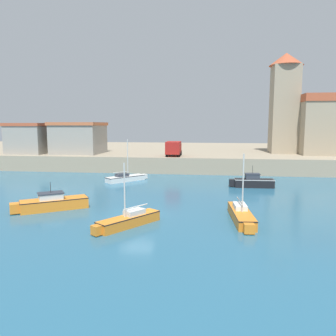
{
  "coord_description": "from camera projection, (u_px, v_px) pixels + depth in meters",
  "views": [
    {
      "loc": [
        5.65,
        -24.16,
        7.08
      ],
      "look_at": [
        0.61,
        13.73,
        2.0
      ],
      "focal_mm": 35.0,
      "sensor_mm": 36.0,
      "label": 1
    }
  ],
  "objects": [
    {
      "name": "motorboat_orange_1",
      "position": [
        52.0,
        203.0,
        27.37
      ],
      "size": [
        5.8,
        4.44,
        2.37
      ],
      "color": "orange",
      "rests_on": "ground"
    },
    {
      "name": "quay_seawall",
      "position": [
        183.0,
        154.0,
        66.45
      ],
      "size": [
        120.0,
        40.0,
        2.36
      ],
      "primitive_type": "cube",
      "color": "gray",
      "rests_on": "ground"
    },
    {
      "name": "sailboat_orange_0",
      "position": [
        241.0,
        214.0,
        24.27
      ],
      "size": [
        1.72,
        6.29,
        5.02
      ],
      "color": "orange",
      "rests_on": "ground"
    },
    {
      "name": "truck_on_quay",
      "position": [
        174.0,
        148.0,
        49.34
      ],
      "size": [
        2.21,
        4.32,
        2.2
      ],
      "color": "#AD1E19",
      "rests_on": "quay_seawall"
    },
    {
      "name": "ground_plane",
      "position": [
        137.0,
        216.0,
        25.41
      ],
      "size": [
        200.0,
        200.0,
        0.0
      ],
      "primitive_type": "plane",
      "color": "#28607F"
    },
    {
      "name": "sailboat_orange_4",
      "position": [
        129.0,
        220.0,
        22.91
      ],
      "size": [
        3.91,
        5.0,
        4.51
      ],
      "color": "orange",
      "rests_on": "ground"
    },
    {
      "name": "sailboat_white_3",
      "position": [
        126.0,
        178.0,
        41.23
      ],
      "size": [
        4.67,
        4.98,
        5.29
      ],
      "color": "white",
      "rests_on": "ground"
    },
    {
      "name": "motorboat_black_2",
      "position": [
        253.0,
        182.0,
        37.26
      ],
      "size": [
        5.02,
        1.55,
        2.48
      ],
      "color": "black",
      "rests_on": "ground"
    },
    {
      "name": "church",
      "position": [
        314.0,
        120.0,
        55.17
      ],
      "size": [
        13.84,
        14.63,
        16.22
      ],
      "color": "gray",
      "rests_on": "quay_seawall"
    },
    {
      "name": "harbor_shed_near_wharf",
      "position": [
        79.0,
        138.0,
        53.74
      ],
      "size": [
        7.75,
        7.34,
        5.09
      ],
      "color": "gray",
      "rests_on": "quay_seawall"
    },
    {
      "name": "harbor_shed_mid_row",
      "position": [
        28.0,
        138.0,
        53.34
      ],
      "size": [
        6.24,
        5.13,
        4.98
      ],
      "color": "gray",
      "rests_on": "quay_seawall"
    }
  ]
}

